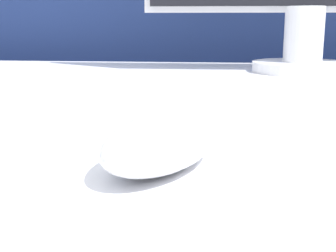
{
  "coord_description": "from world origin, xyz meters",
  "views": [
    {
      "loc": [
        0.08,
        -0.6,
        0.81
      ],
      "look_at": [
        0.04,
        -0.24,
        0.73
      ],
      "focal_mm": 50.0,
      "sensor_mm": 36.0,
      "label": 1
    }
  ],
  "objects": [
    {
      "name": "partition_panel",
      "position": [
        0.0,
        0.67,
        0.5
      ],
      "size": [
        5.0,
        0.03,
        1.01
      ],
      "color": "navy",
      "rests_on": "ground_plane"
    },
    {
      "name": "computer_mouse_near",
      "position": [
        0.04,
        -0.28,
        0.73
      ],
      "size": [
        0.1,
        0.14,
        0.04
      ],
      "rotation": [
        0.0,
        0.0,
        -0.33
      ],
      "color": "white",
      "rests_on": "desk"
    },
    {
      "name": "keyboard",
      "position": [
        -0.01,
        -0.03,
        0.72
      ],
      "size": [
        0.44,
        0.21,
        0.02
      ],
      "rotation": [
        0.0,
        0.0,
        -0.16
      ],
      "color": "silver",
      "rests_on": "desk"
    }
  ]
}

